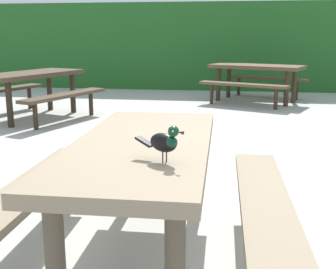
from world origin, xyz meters
TOP-DOWN VIEW (x-y plane):
  - ground_plane at (0.00, 0.00)m, footprint 60.00×60.00m
  - hedge_wall at (0.00, 8.72)m, footprint 28.00×1.49m
  - picnic_table_foreground at (-0.22, -0.11)m, footprint 1.71×1.81m
  - bird_grackle at (-0.03, -0.53)m, footprint 0.26×0.17m
  - picnic_table_mid_left at (0.76, 6.35)m, footprint 2.23×2.21m
  - picnic_table_mid_right at (-2.93, 4.06)m, footprint 2.15×2.17m

SIDE VIEW (x-z plane):
  - ground_plane at x=0.00m, z-range 0.00..0.00m
  - picnic_table_foreground at x=-0.22m, z-range 0.19..0.93m
  - picnic_table_mid_left at x=0.76m, z-range 0.19..0.93m
  - picnic_table_mid_right at x=-2.93m, z-range 0.19..0.93m
  - bird_grackle at x=-0.03m, z-range 0.75..0.94m
  - hedge_wall at x=0.00m, z-range 0.00..2.08m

